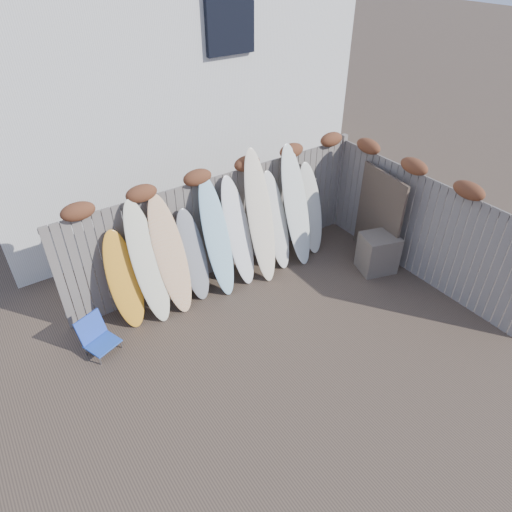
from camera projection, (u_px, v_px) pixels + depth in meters
ground at (297, 341)px, 7.48m from camera, size 80.00×80.00×0.00m
back_fence at (222, 216)px, 8.42m from camera, size 6.05×0.28×2.24m
right_fence at (420, 221)px, 8.35m from camera, size 0.28×4.40×2.24m
house at (141, 54)px, 10.19m from camera, size 8.50×5.50×6.33m
beach_chair at (97, 336)px, 7.18m from camera, size 0.61×0.62×0.62m
wooden_crate at (378, 253)px, 8.83m from camera, size 0.80×0.73×0.78m
lattice_panel at (379, 216)px, 8.91m from camera, size 0.23×1.22×1.84m
surfboard_0 at (124, 280)px, 7.42m from camera, size 0.55×0.63×1.68m
surfboard_1 at (148, 263)px, 7.45m from camera, size 0.56×0.78×2.11m
surfboard_2 at (171, 256)px, 7.64m from camera, size 0.60×0.77×2.08m
surfboard_3 at (193, 255)px, 8.00m from camera, size 0.49×0.61×1.67m
surfboard_4 at (217, 238)px, 8.01m from camera, size 0.48×0.76×2.16m
surfboard_5 at (238, 232)px, 8.28m from camera, size 0.56×0.76×2.03m
surfboard_6 at (260, 218)px, 8.30m from camera, size 0.58×0.90×2.43m
surfboard_7 at (276, 221)px, 8.70m from camera, size 0.55×0.72×1.91m
surfboard_8 at (296, 207)px, 8.74m from camera, size 0.56×0.83×2.32m
surfboard_9 at (310, 209)px, 9.16m from camera, size 0.55×0.68×1.83m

